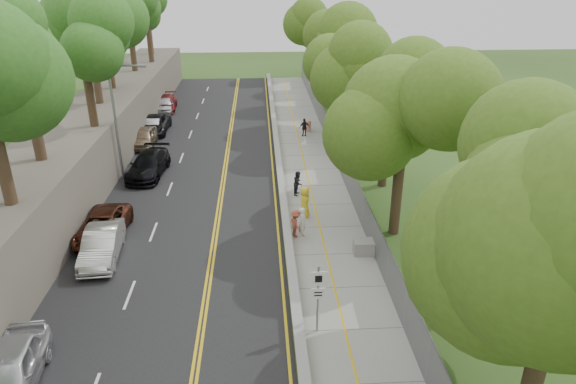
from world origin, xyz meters
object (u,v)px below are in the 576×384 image
at_px(streetlight, 118,115).
at_px(car_2, 103,226).
at_px(car_0, 9,371).
at_px(person_far, 304,127).
at_px(painter_0, 305,202).
at_px(concrete_block, 364,247).
at_px(signpost, 318,292).
at_px(construction_barrel, 308,126).
at_px(car_1, 102,245).

bearing_deg(streetlight, car_2, -85.26).
xyz_separation_m(car_0, person_far, (12.82, 28.39, -0.01)).
bearing_deg(car_0, painter_0, 42.60).
bearing_deg(concrete_block, car_2, 169.77).
distance_m(signpost, construction_barrel, 27.51).
bearing_deg(car_1, signpost, -36.37).
height_order(car_2, person_far, person_far).
bearing_deg(streetlight, painter_0, -29.01).
xyz_separation_m(car_2, person_far, (12.56, 17.37, 0.11)).
xyz_separation_m(concrete_block, painter_0, (-2.71, 4.40, 0.58)).
distance_m(painter_0, person_far, 15.54).
bearing_deg(streetlight, construction_barrel, 37.17).
bearing_deg(streetlight, person_far, 33.80).
distance_m(car_1, car_2, 2.24).
bearing_deg(person_far, construction_barrel, -118.95).
height_order(construction_barrel, car_1, car_1).
bearing_deg(car_1, person_far, 53.76).
distance_m(construction_barrel, car_1, 24.44).
distance_m(concrete_block, person_far, 19.93).
bearing_deg(painter_0, car_0, 140.07).
relative_size(concrete_block, car_2, 0.22).
xyz_separation_m(car_0, car_2, (0.26, 11.03, -0.12)).
height_order(car_0, painter_0, painter_0).
relative_size(construction_barrel, car_2, 0.19).
xyz_separation_m(concrete_block, car_0, (-14.18, -8.51, 0.43)).
xyz_separation_m(signpost, car_0, (-11.07, -2.50, -1.11)).
xyz_separation_m(construction_barrel, concrete_block, (0.94, -21.37, -0.11)).
height_order(car_2, painter_0, painter_0).
bearing_deg(car_1, streetlight, 91.99).
xyz_separation_m(car_0, car_1, (0.79, 8.85, -0.05)).
xyz_separation_m(streetlight, concrete_block, (14.62, -11.00, -4.22)).
height_order(concrete_block, car_1, car_1).
bearing_deg(car_0, concrete_block, 25.20).
bearing_deg(car_0, signpost, 6.94).
bearing_deg(car_2, painter_0, 10.08).
distance_m(construction_barrel, car_0, 32.69).
relative_size(painter_0, person_far, 1.19).
height_order(concrete_block, person_far, person_far).
bearing_deg(car_0, person_far, 59.92).
xyz_separation_m(streetlight, signpost, (11.51, -17.02, -2.68)).
relative_size(car_2, painter_0, 2.64).
height_order(car_1, painter_0, painter_0).
bearing_deg(painter_0, car_2, 101.22).
bearing_deg(painter_0, concrete_block, -146.64).
bearing_deg(person_far, concrete_block, 80.64).
distance_m(streetlight, car_1, 11.39).
bearing_deg(concrete_block, construction_barrel, 92.53).
bearing_deg(concrete_block, car_0, -149.02).
xyz_separation_m(signpost, construction_barrel, (2.17, 27.39, -1.43)).
bearing_deg(person_far, streetlight, 20.53).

